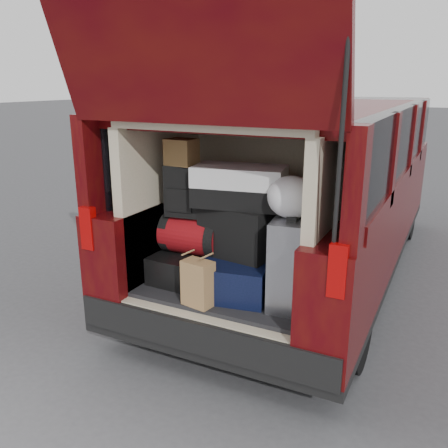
{
  "coord_description": "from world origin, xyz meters",
  "views": [
    {
      "loc": [
        1.36,
        -2.7,
        1.98
      ],
      "look_at": [
        -0.08,
        0.2,
        1.01
      ],
      "focal_mm": 38.0,
      "sensor_mm": 36.0,
      "label": 1
    }
  ],
  "objects": [
    {
      "name": "silver_roller",
      "position": [
        0.47,
        0.09,
        0.85
      ],
      "size": [
        0.3,
        0.43,
        0.6
      ],
      "primitive_type": "cube",
      "rotation": [
        0.0,
        0.0,
        0.12
      ],
      "color": "silver",
      "rests_on": "load_floor"
    },
    {
      "name": "backpack",
      "position": [
        -0.38,
        0.15,
        1.24
      ],
      "size": [
        0.28,
        0.19,
        0.37
      ],
      "primitive_type": "cube",
      "rotation": [
        0.0,
        0.0,
        0.12
      ],
      "color": "black",
      "rests_on": "red_duffel"
    },
    {
      "name": "black_hardshell",
      "position": [
        -0.39,
        0.16,
        0.65
      ],
      "size": [
        0.39,
        0.53,
        0.21
      ],
      "primitive_type": "cube",
      "rotation": [
        0.0,
        0.0,
        -0.03
      ],
      "color": "black",
      "rests_on": "load_floor"
    },
    {
      "name": "plastic_bag_right",
      "position": [
        0.45,
        0.09,
        1.29
      ],
      "size": [
        0.35,
        0.34,
        0.27
      ],
      "primitive_type": "ellipsoid",
      "rotation": [
        0.0,
        0.0,
        0.16
      ],
      "color": "white",
      "rests_on": "silver_roller"
    },
    {
      "name": "ground",
      "position": [
        0.0,
        0.0,
        0.0
      ],
      "size": [
        80.0,
        80.0,
        0.0
      ],
      "primitive_type": "plane",
      "color": "#3B3B3D",
      "rests_on": "ground"
    },
    {
      "name": "navy_hardshell",
      "position": [
        0.07,
        0.13,
        0.67
      ],
      "size": [
        0.55,
        0.64,
        0.25
      ],
      "primitive_type": "cube",
      "rotation": [
        0.0,
        0.0,
        0.17
      ],
      "color": "black",
      "rests_on": "load_floor"
    },
    {
      "name": "red_duffel",
      "position": [
        -0.33,
        0.18,
        0.9
      ],
      "size": [
        0.46,
        0.3,
        0.29
      ],
      "primitive_type": "cube",
      "rotation": [
        0.0,
        0.0,
        0.03
      ],
      "color": "maroon",
      "rests_on": "black_hardshell"
    },
    {
      "name": "minivan",
      "position": [
        0.0,
        1.86,
        0.91
      ],
      "size": [
        1.9,
        5.35,
        2.77
      ],
      "color": "black",
      "rests_on": "ground"
    },
    {
      "name": "grocery_sack_lower",
      "position": [
        -0.39,
        0.15,
        1.51
      ],
      "size": [
        0.21,
        0.17,
        0.18
      ],
      "primitive_type": "cube",
      "rotation": [
        0.0,
        0.0,
        -0.04
      ],
      "color": "brown",
      "rests_on": "backpack"
    },
    {
      "name": "twotone_duffel",
      "position": [
        0.03,
        0.21,
        1.3
      ],
      "size": [
        0.67,
        0.42,
        0.28
      ],
      "primitive_type": "cube",
      "rotation": [
        0.0,
        0.0,
        0.16
      ],
      "color": "silver",
      "rests_on": "black_soft_case"
    },
    {
      "name": "kraft_bag",
      "position": [
        -0.08,
        -0.19,
        0.71
      ],
      "size": [
        0.22,
        0.16,
        0.31
      ],
      "primitive_type": "cube",
      "rotation": [
        0.0,
        0.0,
        -0.18
      ],
      "color": "#A57E4A",
      "rests_on": "load_floor"
    },
    {
      "name": "black_soft_case",
      "position": [
        0.03,
        0.2,
        0.98
      ],
      "size": [
        0.53,
        0.36,
        0.36
      ],
      "primitive_type": "cube",
      "rotation": [
        0.0,
        0.0,
        -0.14
      ],
      "color": "black",
      "rests_on": "navy_hardshell"
    },
    {
      "name": "load_floor",
      "position": [
        0.0,
        0.28,
        0.28
      ],
      "size": [
        1.24,
        1.05,
        0.55
      ],
      "primitive_type": "cube",
      "color": "black",
      "rests_on": "ground"
    }
  ]
}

